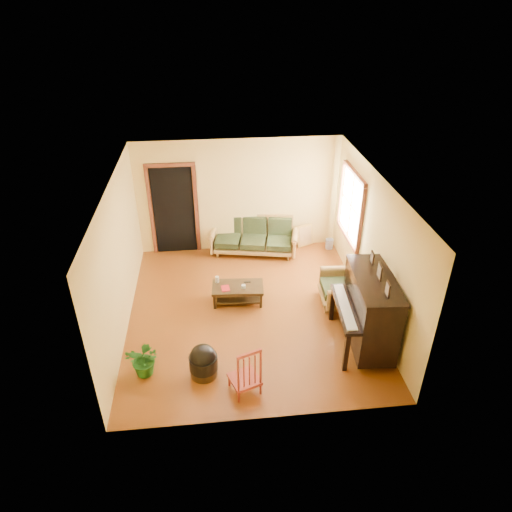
{
  "coord_description": "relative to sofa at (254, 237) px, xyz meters",
  "views": [
    {
      "loc": [
        -0.62,
        -6.89,
        5.36
      ],
      "look_at": [
        0.14,
        0.2,
        1.1
      ],
      "focal_mm": 32.0,
      "sensor_mm": 36.0,
      "label": 1
    }
  ],
  "objects": [
    {
      "name": "potted_plant",
      "position": [
        -2.09,
        -3.63,
        -0.12
      ],
      "size": [
        0.68,
        0.65,
        0.6
      ],
      "primitive_type": "imported",
      "rotation": [
        0.0,
        0.0,
        -0.42
      ],
      "color": "#1C5418",
      "rests_on": "floor"
    },
    {
      "name": "coffee_table",
      "position": [
        -0.5,
        -1.85,
        -0.24
      ],
      "size": [
        1.02,
        0.61,
        0.36
      ],
      "primitive_type": "cube",
      "rotation": [
        0.0,
        0.0,
        -0.08
      ],
      "color": "black",
      "rests_on": "floor"
    },
    {
      "name": "footstool",
      "position": [
        -1.18,
        -3.74,
        -0.2
      ],
      "size": [
        0.57,
        0.57,
        0.43
      ],
      "primitive_type": "cylinder",
      "rotation": [
        0.0,
        0.0,
        -0.33
      ],
      "color": "black",
      "rests_on": "floor"
    },
    {
      "name": "leaning_frame",
      "position": [
        1.23,
        0.19,
        -0.14
      ],
      "size": [
        0.42,
        0.25,
        0.56
      ],
      "primitive_type": "cube",
      "rotation": [
        0.0,
        0.0,
        0.4
      ],
      "color": "gold",
      "rests_on": "floor"
    },
    {
      "name": "window",
      "position": [
        1.9,
        -0.9,
        1.08
      ],
      "size": [
        0.12,
        1.36,
        1.46
      ],
      "primitive_type": "cube",
      "color": "white",
      "rests_on": "right_wall"
    },
    {
      "name": "glass_jar",
      "position": [
        -0.39,
        -1.91,
        -0.03
      ],
      "size": [
        0.1,
        0.1,
        0.06
      ],
      "primitive_type": "cylinder",
      "rotation": [
        0.0,
        0.0,
        -0.2
      ],
      "color": "silver",
      "rests_on": "coffee_table"
    },
    {
      "name": "red_chair",
      "position": [
        -0.57,
        -4.13,
        0.03
      ],
      "size": [
        0.55,
        0.57,
        0.9
      ],
      "primitive_type": "cube",
      "rotation": [
        0.0,
        0.0,
        0.35
      ],
      "color": "maroon",
      "rests_on": "floor"
    },
    {
      "name": "ceramic_crock",
      "position": [
        1.79,
        0.01,
        -0.3
      ],
      "size": [
        0.21,
        0.21,
        0.23
      ],
      "primitive_type": "cylinder",
      "rotation": [
        0.0,
        0.0,
        -0.13
      ],
      "color": "#354CA1",
      "rests_on": "floor"
    },
    {
      "name": "remote",
      "position": [
        -0.31,
        -1.74,
        -0.05
      ],
      "size": [
        0.14,
        0.04,
        0.01
      ],
      "primitive_type": "cube",
      "rotation": [
        0.0,
        0.0,
        0.04
      ],
      "color": "black",
      "rests_on": "coffee_table"
    },
    {
      "name": "sofa",
      "position": [
        0.0,
        0.0,
        0.0
      ],
      "size": [
        2.06,
        1.18,
        0.83
      ],
      "primitive_type": "cube",
      "rotation": [
        0.0,
        0.0,
        -0.2
      ],
      "color": "olive",
      "rests_on": "floor"
    },
    {
      "name": "book",
      "position": [
        -0.82,
        -1.92,
        -0.05
      ],
      "size": [
        0.17,
        0.22,
        0.02
      ],
      "primitive_type": "imported",
      "rotation": [
        0.0,
        0.0,
        0.09
      ],
      "color": "maroon",
      "rests_on": "coffee_table"
    },
    {
      "name": "armchair",
      "position": [
        1.45,
        -2.11,
        0.02
      ],
      "size": [
        0.88,
        0.92,
        0.87
      ],
      "primitive_type": "cube",
      "rotation": [
        0.0,
        0.0,
        -0.07
      ],
      "color": "olive",
      "rests_on": "floor"
    },
    {
      "name": "candle",
      "position": [
        -0.89,
        -1.67,
        0.01
      ],
      "size": [
        0.08,
        0.08,
        0.13
      ],
      "primitive_type": "cylinder",
      "rotation": [
        0.0,
        0.0,
        -0.12
      ],
      "color": "silver",
      "rests_on": "coffee_table"
    },
    {
      "name": "doorway",
      "position": [
        -1.76,
        0.28,
        0.61
      ],
      "size": [
        1.08,
        0.16,
        2.05
      ],
      "primitive_type": "cube",
      "color": "black",
      "rests_on": "floor"
    },
    {
      "name": "piano",
      "position": [
        1.61,
        -3.28,
        0.25
      ],
      "size": [
        1.01,
        1.58,
        1.33
      ],
      "primitive_type": "cube",
      "rotation": [
        0.0,
        0.0,
        -0.08
      ],
      "color": "black",
      "rests_on": "floor"
    },
    {
      "name": "floor",
      "position": [
        -0.31,
        -2.2,
        -0.42
      ],
      "size": [
        5.0,
        5.0,
        0.0
      ],
      "primitive_type": "plane",
      "color": "#5A290B",
      "rests_on": "ground"
    }
  ]
}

